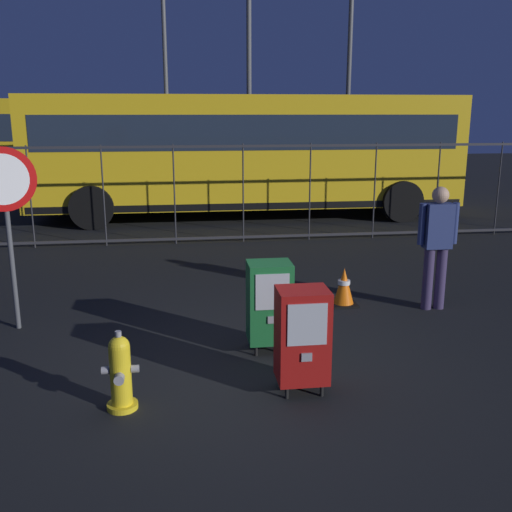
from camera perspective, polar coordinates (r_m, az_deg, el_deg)
ground_plane at (r=6.25m, az=-1.27°, el=-10.79°), size 60.00×60.00×0.00m
fire_hydrant at (r=5.43m, az=-13.14°, el=-11.08°), size 0.33×0.32×0.75m
newspaper_box_primary at (r=5.55m, az=4.56°, el=-7.74°), size 0.48×0.42×1.02m
newspaper_box_secondary at (r=6.45m, az=1.32°, el=-4.53°), size 0.48×0.42×1.02m
stop_sign at (r=7.48m, az=-23.36°, el=5.01°), size 0.71×0.31×2.23m
pedestrian at (r=8.10m, az=17.32°, el=1.43°), size 0.55×0.22×1.67m
traffic_cone at (r=8.14m, az=8.61°, el=-3.03°), size 0.36×0.36×0.53m
fence_barrier at (r=11.82m, az=-4.62°, el=6.14°), size 18.03×0.04×2.00m
bus_near at (r=14.82m, az=-0.99°, el=10.44°), size 10.52×2.83×3.00m
bus_far at (r=19.58m, az=-10.21°, el=11.08°), size 10.64×3.32×3.00m
street_light_near_left at (r=18.27m, az=9.10°, el=17.51°), size 0.32×0.32×6.50m
street_light_near_right at (r=19.82m, az=-8.91°, el=18.70°), size 0.32×0.32×7.49m
street_light_far_left at (r=17.06m, az=-0.70°, el=19.55°), size 0.32×0.32×7.42m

